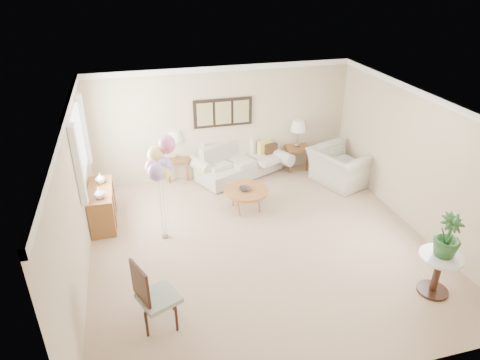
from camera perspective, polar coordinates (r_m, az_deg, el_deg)
The scene contains 18 objects.
ground_plane at distance 7.90m, azimuth 2.78°, elevation -8.53°, with size 6.00×6.00×0.00m, color tan.
room_shell at distance 7.12m, azimuth 2.00°, elevation 2.43°, with size 6.04×6.04×2.60m.
wall_art_triptych at distance 9.76m, azimuth -2.28°, elevation 8.96°, with size 1.35×0.06×0.65m.
sofa at distance 10.18m, azimuth -0.11°, elevation 2.38°, with size 2.58×1.64×0.83m.
end_table_left at distance 10.05m, azimuth -8.45°, elevation 2.68°, with size 0.53×0.48×0.57m.
end_table_right at distance 10.54m, azimuth 7.56°, elevation 4.04°, with size 0.55×0.50×0.59m.
lamp_left at distance 9.83m, azimuth -8.68°, elevation 5.75°, with size 0.36×0.36×0.64m.
lamp_right at distance 10.32m, azimuth 7.76°, elevation 7.07°, with size 0.37×0.37×0.65m.
coffee_table at distance 8.71m, azimuth 0.83°, elevation -1.49°, with size 0.92×0.92×0.46m.
decor_bowl at distance 8.65m, azimuth 0.65°, elevation -1.20°, with size 0.23×0.23×0.06m, color #322C29.
armchair at distance 10.04m, azimuth 13.17°, elevation 1.71°, with size 1.25×1.09×0.81m, color beige.
side_table at distance 7.23m, azimuth 25.02°, elevation -10.20°, with size 0.64×0.64×0.70m.
potted_plant at distance 6.98m, azimuth 26.01°, elevation -6.71°, with size 0.39×0.39×0.69m, color #1C4C1A.
accent_chair at distance 6.18m, azimuth -11.57°, elevation -14.71°, with size 0.67×0.66×1.04m.
credenza at distance 8.73m, azimuth -17.88°, elevation -3.30°, with size 0.46×1.20×0.74m.
vase_white at distance 8.18m, azimuth -18.26°, elevation -1.67°, with size 0.20×0.20×0.21m, color silver.
vase_sage at distance 8.74m, azimuth -18.15°, elevation 0.23°, with size 0.19×0.19×0.20m, color beige.
balloon_cluster at distance 7.39m, azimuth -10.63°, elevation 2.23°, with size 0.56×0.52×2.00m.
Camera 1 is at (-2.01, -6.08, 4.62)m, focal length 32.00 mm.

